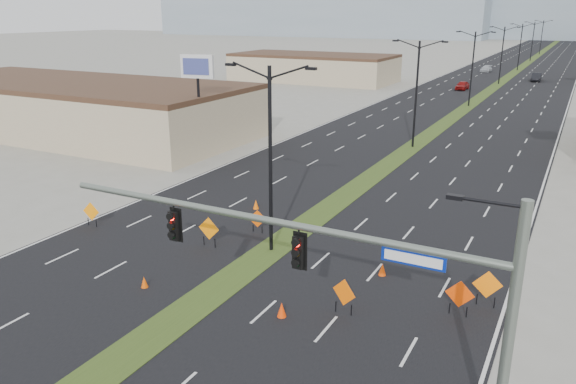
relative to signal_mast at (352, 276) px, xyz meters
The scene contains 29 objects.
ground 10.01m from the signal_mast, 166.85° to the right, with size 600.00×600.00×0.00m, color gray.
road_surface 98.49m from the signal_mast, 94.99° to the left, with size 25.00×400.00×0.02m, color black.
median_strip 98.49m from the signal_mast, 94.99° to the left, with size 2.00×400.00×0.04m, color #334719.
building_sw_near 51.83m from the signal_mast, 147.26° to the left, with size 40.00×16.00×5.00m, color tan.
building_sw_far 92.41m from the signal_mast, 116.04° to the left, with size 30.00×14.00×4.50m, color tan.
mesa_west 306.35m from the signal_mast, 114.82° to the left, with size 180.00×50.00×22.00m, color gray.
mesa_backdrop 320.53m from the signal_mast, 96.91° to the left, with size 140.00×50.00×32.00m, color gray.
signal_mast is the anchor object (origin of this frame).
streetlight_0 13.18m from the signal_mast, 130.54° to the left, with size 5.15×0.24×10.02m.
streetlight_1 38.96m from the signal_mast, 102.69° to the left, with size 5.15×0.24×10.02m.
streetlight_2 66.56m from the signal_mast, 97.39° to the left, with size 5.15×0.24×10.02m.
streetlight_3 94.39m from the signal_mast, 95.20° to the left, with size 5.15×0.24×10.02m.
streetlight_4 122.30m from the signal_mast, 94.01° to the left, with size 5.15×0.24×10.02m.
streetlight_5 150.25m from the signal_mast, 93.26° to the left, with size 5.15×0.24×10.02m.
streetlight_6 178.21m from the signal_mast, 92.75° to the left, with size 5.15×0.24×10.02m.
car_left 84.20m from the signal_mast, 98.80° to the left, with size 1.67×4.15×1.41m, color maroon.
car_mid 102.04m from the signal_mast, 91.66° to the left, with size 1.64×4.71×1.55m, color black.
car_far 116.31m from the signal_mast, 97.02° to the left, with size 1.84×4.53×1.32m, color silver.
construction_sign_0 21.96m from the signal_mast, 158.09° to the left, with size 1.16×0.17×1.54m.
construction_sign_1 16.40m from the signal_mast, 131.57° to the left, with size 1.00×0.41×1.41m.
construction_sign_2 15.27m from the signal_mast, 143.32° to the left, with size 1.30×0.09×1.74m.
construction_sign_3 7.13m from the signal_mast, 113.66° to the left, with size 1.19×0.44×1.66m.
construction_sign_4 8.82m from the signal_mast, 75.23° to the left, with size 1.24×0.09×1.66m.
construction_sign_5 10.24m from the signal_mast, 71.99° to the left, with size 1.27×0.36×1.73m.
cone_0 13.02m from the signal_mast, 164.07° to the left, with size 0.34×0.34×0.57m, color #ED4F04.
cone_1 7.61m from the signal_mast, 139.20° to the left, with size 0.41×0.41×0.68m, color #FA3A05.
cone_2 11.05m from the signal_mast, 102.17° to the left, with size 0.39×0.39×0.65m, color #EF4305.
cone_3 20.53m from the signal_mast, 129.64° to the left, with size 0.39×0.39×0.65m, color #FF6205.
pole_sign_west 34.68m from the signal_mast, 134.15° to the left, with size 2.97×0.95×9.08m.
Camera 1 is at (14.09, -12.76, 12.56)m, focal length 35.00 mm.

